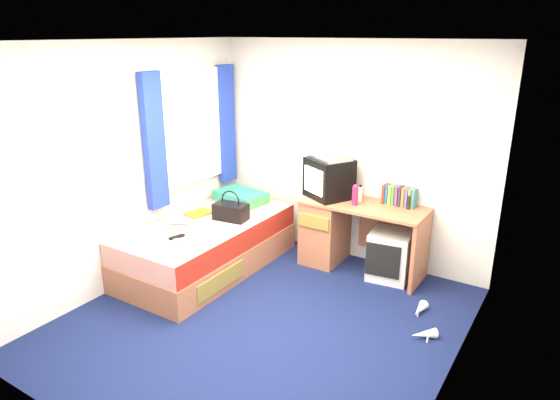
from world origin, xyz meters
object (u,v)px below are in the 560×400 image
Objects in this scene: remote_control at (177,237)px; colour_swatch_fan at (176,240)px; bed at (208,245)px; magazine at (199,213)px; storage_cube at (390,255)px; towel at (209,230)px; pillow at (241,197)px; white_heels at (422,321)px; vcr at (330,155)px; aerosol_can at (360,194)px; handbag at (231,211)px; picture_frame at (409,201)px; desk at (340,229)px; water_bottle at (178,221)px; pink_water_bottle at (355,196)px.

colour_swatch_fan is at bearing -37.18° from remote_control.
bed is 7.14× the size of magazine.
bed is at bearing -161.32° from storage_cube.
towel is 0.63m from magazine.
pillow is 2.55m from white_heels.
remote_control is (0.12, -1.22, -0.05)m from pillow.
vcr is 1.93m from white_heels.
towel is at bearing -132.56° from aerosol_can.
handbag reaches higher than magazine.
white_heels is (1.33, -0.75, -1.18)m from vcr.
towel is at bearing 60.25° from remote_control.
handbag is at bearing -162.88° from picture_frame.
storage_cube is at bearing -11.71° from aerosol_can.
storage_cube is at bearing 36.34° from towel.
desk is 0.62m from storage_cube.
remote_control is at bearing -95.67° from vcr.
towel is (0.25, -0.25, 0.32)m from bed.
magazine is (-2.09, -0.86, -0.27)m from picture_frame.
remote_control is (0.24, -0.28, -0.03)m from water_bottle.
picture_frame is 0.51m from aerosol_can.
colour_swatch_fan is (0.08, -0.54, 0.28)m from bed.
vcr is 2.12× the size of water_bottle.
aerosol_can is (1.43, 0.21, 0.23)m from pillow.
picture_frame is at bearing 8.28° from pillow.
desk reaches higher than bed.
remote_control reaches higher than storage_cube.
handbag reaches higher than bed.
pillow is 1.56× the size of handbag.
magazine is at bearing -167.76° from storage_cube.
picture_frame is 0.53× the size of towel.
aerosol_can is at bearing 8.28° from pillow.
water_bottle is at bearing -141.24° from desk.
vcr is 0.72× the size of white_heels.
pillow is at bearing 166.26° from white_heels.
pink_water_bottle is at bearing -179.69° from storage_cube.
handbag is 0.75m from colour_swatch_fan.
picture_frame is 2.40m from water_bottle.
pink_water_bottle is 1.23× the size of aerosol_can.
bed is 3.38× the size of pillow.
handbag is at bearing 82.57° from colour_swatch_fan.
towel is at bearing -150.91° from storage_cube.
colour_swatch_fan is at bearing -147.52° from picture_frame.
pink_water_bottle is at bearing 20.12° from handbag.
pink_water_bottle reaches higher than storage_cube.
aerosol_can is at bearing 179.60° from picture_frame.
water_bottle is at bearing -143.53° from aerosol_can.
towel is (-1.60, -1.26, -0.24)m from picture_frame.
remote_control is at bearing 130.48° from colour_swatch_fan.
pink_water_bottle reaches higher than towel.
handbag reaches higher than water_bottle.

